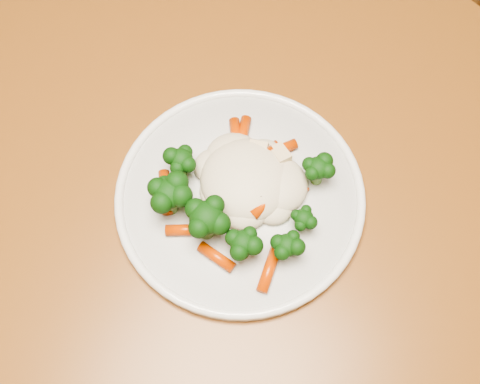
# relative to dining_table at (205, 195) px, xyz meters

# --- Properties ---
(dining_table) EXTENTS (1.45, 1.20, 0.75)m
(dining_table) POSITION_rel_dining_table_xyz_m (0.00, 0.00, 0.00)
(dining_table) COLOR brown
(dining_table) RESTS_ON ground
(plate) EXTENTS (0.27, 0.27, 0.01)m
(plate) POSITION_rel_dining_table_xyz_m (0.06, -0.02, 0.10)
(plate) COLOR silver
(plate) RESTS_ON dining_table
(meal) EXTENTS (0.18, 0.18, 0.05)m
(meal) POSITION_rel_dining_table_xyz_m (0.06, -0.03, 0.13)
(meal) COLOR beige
(meal) RESTS_ON plate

